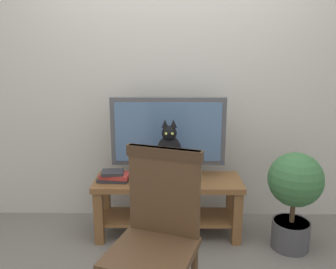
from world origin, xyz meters
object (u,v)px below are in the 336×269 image
object	(u,v)px
tv	(168,134)
wooden_chair	(157,228)
media_box	(169,179)
cat	(169,154)
tv_stand	(168,196)
book_stack	(114,176)
potted_plant	(294,192)

from	to	relation	value
tv	wooden_chair	distance (m)	1.05
media_box	cat	world-z (taller)	cat
tv_stand	tv	distance (m)	0.50
tv	media_box	size ratio (longest dim) A/B	2.48
tv	media_box	bearing A→B (deg)	-86.75
tv	wooden_chair	xyz separation A→B (m)	(-0.05, -1.02, -0.27)
tv_stand	wooden_chair	size ratio (longest dim) A/B	1.19
book_stack	potted_plant	size ratio (longest dim) A/B	0.35
tv_stand	potted_plant	distance (m)	0.97
tv_stand	wooden_chair	world-z (taller)	wooden_chair
tv_stand	cat	size ratio (longest dim) A/B	2.66
tv	book_stack	size ratio (longest dim) A/B	3.49
tv_stand	potted_plant	size ratio (longest dim) A/B	1.54
book_stack	tv_stand	bearing A→B (deg)	4.27
tv_stand	media_box	xyz separation A→B (m)	(0.01, -0.08, 0.18)
tv_stand	potted_plant	world-z (taller)	potted_plant
cat	potted_plant	size ratio (longest dim) A/B	0.58
tv	potted_plant	bearing A→B (deg)	-16.84
tv	book_stack	xyz separation A→B (m)	(-0.43, -0.12, -0.31)
tv_stand	cat	bearing A→B (deg)	-83.56
cat	potted_plant	xyz separation A→B (m)	(0.93, -0.11, -0.26)
wooden_chair	potted_plant	xyz separation A→B (m)	(0.99, 0.73, -0.10)
cat	book_stack	distance (m)	0.49
tv	book_stack	distance (m)	0.54
wooden_chair	potted_plant	size ratio (longest dim) A/B	1.29
tv	media_box	world-z (taller)	tv
wooden_chair	book_stack	bearing A→B (deg)	112.87
potted_plant	media_box	bearing A→B (deg)	172.76
tv	potted_plant	xyz separation A→B (m)	(0.94, -0.29, -0.37)
tv	media_box	xyz separation A→B (m)	(0.01, -0.17, -0.31)
wooden_chair	potted_plant	world-z (taller)	wooden_chair
media_box	wooden_chair	xyz separation A→B (m)	(-0.06, -0.85, 0.05)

